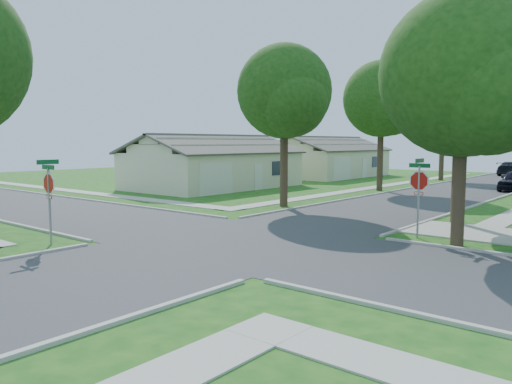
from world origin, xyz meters
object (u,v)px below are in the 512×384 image
Objects in this scene: house_nw_near at (214,168)px; car_curb_west at (512,169)px; tree_w_near at (285,96)px; stop_sign_sw at (49,187)px; tree_w_far at (443,122)px; tree_ne_corner at (465,82)px; stop_sign_ne at (419,184)px; tree_e_near at (462,94)px; house_nw_far at (327,162)px; tree_w_mid at (382,102)px.

car_curb_west is (14.79, 30.78, -0.76)m from house_nw_near.
house_nw_near is at bearing 152.17° from tree_w_near.
tree_w_near is at bearing 89.77° from stop_sign_sw.
tree_w_far is 31.77m from tree_ne_corner.
tree_ne_corner reaches higher than stop_sign_ne.
tree_ne_corner is at bearing -23.56° from tree_w_near.
stop_sign_sw is at bearing -90.07° from tree_w_far.
tree_e_near is (9.45, 13.71, 3.61)m from stop_sign_sw.
tree_ne_corner is (11.06, 8.91, 3.56)m from stop_sign_sw.
stop_sign_sw is 0.34× the size of tree_ne_corner.
tree_ne_corner reaches higher than stop_sign_sw.
tree_ne_corner is at bearing -69.72° from tree_w_far.
house_nw_near reaches higher than stop_sign_sw.
tree_ne_corner is at bearing -71.47° from tree_e_near.
house_nw_far is (-11.35, 22.99, -4.60)m from tree_w_near.
car_curb_west is at bearing 84.65° from tree_w_near.
house_nw_near is at bearing 65.59° from car_curb_west.
tree_w_mid is 1.19× the size of tree_w_far.
car_curb_west is at bearing 99.19° from tree_e_near.
stop_sign_sw is 17.04m from tree_e_near.
tree_w_near reaches higher than house_nw_near.
tree_e_near is 1.03× the size of tree_w_far.
car_curb_west is (3.44, 24.77, -5.73)m from tree_w_mid.
tree_w_far is at bearing 89.93° from stop_sign_sw.
tree_e_near is 0.96× the size of tree_ne_corner.
stop_sign_ne is 11.07m from tree_w_near.
stop_sign_sw reaches higher than car_curb_west.
stop_sign_sw is 0.31× the size of tree_w_mid.
tree_w_far is at bearing 10.05° from house_nw_far.
stop_sign_ne is 0.57× the size of car_curb_west.
car_curb_west is at bearing 98.17° from stop_sign_ne.
tree_w_far is at bearing 90.01° from tree_w_near.
tree_w_near is at bearing 156.44° from tree_ne_corner.
tree_w_mid is 1.10× the size of tree_ne_corner.
tree_e_near reaches higher than tree_w_far.
stop_sign_ne is at bearing -24.74° from tree_w_near.
house_nw_near is (-11.29, 19.70, -0.51)m from stop_sign_sw.
tree_e_near reaches higher than stop_sign_ne.
tree_w_mid is 0.70× the size of house_nw_far.
tree_ne_corner is at bearing 38.84° from stop_sign_sw.
tree_w_far is (-9.35, 29.31, 3.48)m from stop_sign_ne.
stop_sign_ne is 0.33× the size of tree_w_near.
stop_sign_ne is at bearing -52.84° from house_nw_far.
house_nw_far is at bearing 90.00° from house_nw_near.
tree_w_mid is at bearing 119.80° from stop_sign_ne.
tree_w_mid is (0.06, 25.71, 4.46)m from stop_sign_sw.
car_curb_west is (-5.95, 36.77, -4.89)m from tree_e_near.
tree_ne_corner is (11.00, -16.80, -0.90)m from tree_w_mid.
house_nw_far is 2.61× the size of car_curb_west.
tree_w_far is 22.49m from house_nw_near.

